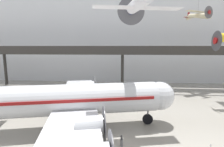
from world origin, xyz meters
TOP-DOWN VIEW (x-y plane):
  - hangar_back_wall at (0.00, 33.63)m, footprint 140.00×3.00m
  - mezzanine_walkway at (0.00, 25.73)m, footprint 110.00×3.20m
  - airliner_silver_main at (-5.95, 3.48)m, footprint 26.58×30.72m
  - suspended_plane_white_twin at (2.08, 3.86)m, footprint 10.02×8.28m
  - suspended_plane_cream_biplane at (16.11, 24.26)m, footprint 6.49×5.81m
  - info_sign_pedestal at (0.44, 0.38)m, footprint 0.29×0.75m

SIDE VIEW (x-z plane):
  - info_sign_pedestal at x=0.44m, z-range -0.17..1.08m
  - airliner_silver_main at x=-5.95m, z-range -1.67..8.96m
  - mezzanine_walkway at x=0.00m, z-range 3.34..13.34m
  - hangar_back_wall at x=0.00m, z-range 0.00..25.14m
  - suspended_plane_white_twin at x=2.08m, z-range 10.23..18.67m
  - suspended_plane_cream_biplane at x=16.11m, z-range 13.65..19.25m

